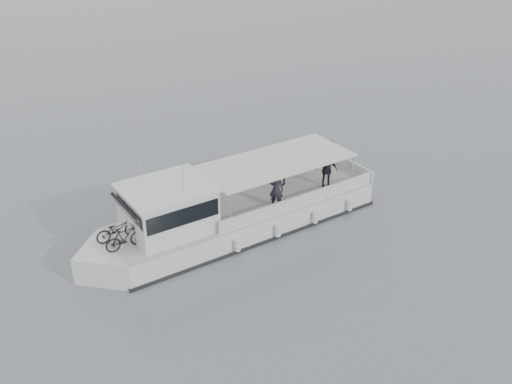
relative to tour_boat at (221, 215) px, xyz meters
name	(u,v)px	position (x,y,z in m)	size (l,w,h in m)	color
ground	(238,201)	(1.59, 2.59, -0.93)	(1400.00, 1400.00, 0.00)	slate
tour_boat	(221,215)	(0.00, 0.00, 0.00)	(13.57, 6.04, 5.68)	silver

